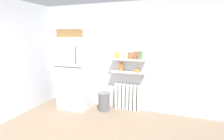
# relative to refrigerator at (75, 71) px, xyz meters

# --- Properties ---
(ground_plane) EXTENTS (7.04, 7.04, 0.00)m
(ground_plane) POSITION_rel_refrigerator_xyz_m (1.23, -1.17, -0.94)
(ground_plane) COLOR #7A6651
(back_wall) EXTENTS (7.04, 0.10, 2.60)m
(back_wall) POSITION_rel_refrigerator_xyz_m (1.23, 0.38, 0.36)
(back_wall) COLOR silver
(back_wall) RESTS_ON ground_plane
(side_wall_left) EXTENTS (0.10, 4.80, 2.60)m
(side_wall_left) POSITION_rel_refrigerator_xyz_m (-1.02, -1.07, 0.36)
(side_wall_left) COLOR silver
(side_wall_left) RESTS_ON ground_plane
(refrigerator) EXTENTS (0.75, 0.70, 1.98)m
(refrigerator) POSITION_rel_refrigerator_xyz_m (0.00, 0.00, 0.00)
(refrigerator) COLOR silver
(refrigerator) RESTS_ON ground_plane
(radiator) EXTENTS (0.64, 0.12, 0.66)m
(radiator) POSITION_rel_refrigerator_xyz_m (1.31, 0.25, -0.61)
(radiator) COLOR white
(radiator) RESTS_ON ground_plane
(wall_shelf_lower) EXTENTS (0.82, 0.22, 0.02)m
(wall_shelf_lower) POSITION_rel_refrigerator_xyz_m (1.31, 0.22, 0.03)
(wall_shelf_lower) COLOR white
(wall_shelf_upper) EXTENTS (0.82, 0.22, 0.02)m
(wall_shelf_upper) POSITION_rel_refrigerator_xyz_m (1.31, 0.22, 0.33)
(wall_shelf_upper) COLOR white
(storage_jar_0) EXTENTS (0.10, 0.10, 0.17)m
(storage_jar_0) POSITION_rel_refrigerator_xyz_m (1.03, 0.22, 0.43)
(storage_jar_0) COLOR yellow
(storage_jar_0) RESTS_ON wall_shelf_upper
(storage_jar_1) EXTENTS (0.09, 0.09, 0.23)m
(storage_jar_1) POSITION_rel_refrigerator_xyz_m (1.14, 0.22, 0.46)
(storage_jar_1) COLOR beige
(storage_jar_1) RESTS_ON wall_shelf_upper
(storage_jar_2) EXTENTS (0.10, 0.10, 0.20)m
(storage_jar_2) POSITION_rel_refrigerator_xyz_m (1.25, 0.22, 0.44)
(storage_jar_2) COLOR beige
(storage_jar_2) RESTS_ON wall_shelf_upper
(storage_jar_3) EXTENTS (0.10, 0.10, 0.17)m
(storage_jar_3) POSITION_rel_refrigerator_xyz_m (1.37, 0.22, 0.43)
(storage_jar_3) COLOR olive
(storage_jar_3) RESTS_ON wall_shelf_upper
(storage_jar_4) EXTENTS (0.08, 0.08, 0.20)m
(storage_jar_4) POSITION_rel_refrigerator_xyz_m (1.48, 0.22, 0.44)
(storage_jar_4) COLOR #C64C38
(storage_jar_4) RESTS_ON wall_shelf_upper
(storage_jar_5) EXTENTS (0.11, 0.11, 0.20)m
(storage_jar_5) POSITION_rel_refrigerator_xyz_m (1.60, 0.22, 0.45)
(storage_jar_5) COLOR #5B7F4C
(storage_jar_5) RESTS_ON wall_shelf_upper
(vase) EXTENTS (0.11, 0.11, 0.21)m
(vase) POSITION_rel_refrigerator_xyz_m (1.13, 0.22, 0.15)
(vase) COLOR #CC7033
(vase) RESTS_ON wall_shelf_lower
(shelf_bowl) EXTENTS (0.15, 0.15, 0.07)m
(shelf_bowl) POSITION_rel_refrigerator_xyz_m (1.54, 0.22, 0.08)
(shelf_bowl) COLOR orange
(shelf_bowl) RESTS_ON wall_shelf_lower
(trash_bin) EXTENTS (0.27, 0.27, 0.45)m
(trash_bin) POSITION_rel_refrigerator_xyz_m (0.77, 0.01, -0.71)
(trash_bin) COLOR slate
(trash_bin) RESTS_ON ground_plane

